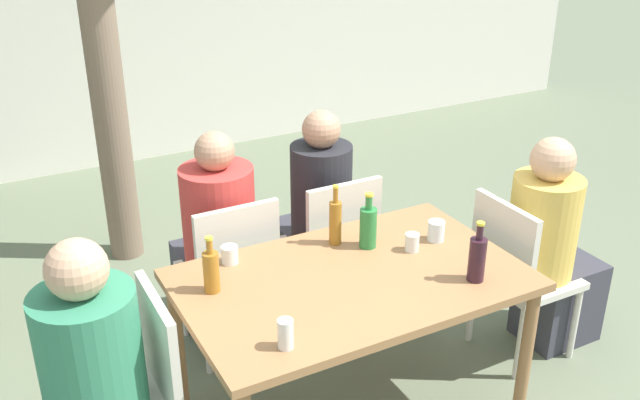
{
  "coord_description": "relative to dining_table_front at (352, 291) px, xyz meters",
  "views": [
    {
      "loc": [
        -1.41,
        -2.33,
        2.38
      ],
      "look_at": [
        0.0,
        0.3,
        1.01
      ],
      "focal_mm": 40.0,
      "sensor_mm": 36.0,
      "label": 1
    }
  ],
  "objects": [
    {
      "name": "cafe_building_wall",
      "position": [
        0.0,
        3.84,
        0.72
      ],
      "size": [
        10.0,
        0.08,
        2.8
      ],
      "color": "silver",
      "rests_on": "ground_plane"
    },
    {
      "name": "drinking_glass_0",
      "position": [
        -0.43,
        0.37,
        0.12
      ],
      "size": [
        0.08,
        0.08,
        0.08
      ],
      "color": "silver",
      "rests_on": "dining_table_front"
    },
    {
      "name": "drinking_glass_2",
      "position": [
        0.37,
        0.07,
        0.12
      ],
      "size": [
        0.07,
        0.07,
        0.09
      ],
      "color": "silver",
      "rests_on": "dining_table_front"
    },
    {
      "name": "amber_bottle_3",
      "position": [
        -0.59,
        0.18,
        0.18
      ],
      "size": [
        0.07,
        0.07,
        0.26
      ],
      "color": "#9E661E",
      "rests_on": "dining_table_front"
    },
    {
      "name": "amber_bottle_1",
      "position": [
        0.09,
        0.31,
        0.2
      ],
      "size": [
        0.06,
        0.06,
        0.3
      ],
      "color": "#9E661E",
      "rests_on": "dining_table_front"
    },
    {
      "name": "drinking_glass_3",
      "position": [
        -0.48,
        -0.33,
        0.14
      ],
      "size": [
        0.06,
        0.06,
        0.12
      ],
      "color": "silver",
      "rests_on": "dining_table_front"
    },
    {
      "name": "dining_table_front",
      "position": [
        0.0,
        0.0,
        0.0
      ],
      "size": [
        1.52,
        0.94,
        0.76
      ],
      "color": "#996B42",
      "rests_on": "ground_plane"
    },
    {
      "name": "patio_chair_3",
      "position": [
        0.3,
        0.7,
        -0.16
      ],
      "size": [
        0.44,
        0.44,
        0.92
      ],
      "rotation": [
        0.0,
        0.0,
        3.14
      ],
      "color": "beige",
      "rests_on": "ground_plane"
    },
    {
      "name": "patio_chair_2",
      "position": [
        -0.3,
        0.7,
        -0.16
      ],
      "size": [
        0.44,
        0.44,
        0.92
      ],
      "rotation": [
        0.0,
        0.0,
        3.14
      ],
      "color": "beige",
      "rests_on": "ground_plane"
    },
    {
      "name": "patio_chair_0",
      "position": [
        -0.99,
        0.0,
        -0.16
      ],
      "size": [
        0.44,
        0.44,
        0.92
      ],
      "rotation": [
        0.0,
        0.0,
        -1.57
      ],
      "color": "beige",
      "rests_on": "ground_plane"
    },
    {
      "name": "person_seated_0",
      "position": [
        -1.22,
        -0.0,
        -0.13
      ],
      "size": [
        0.59,
        0.39,
        1.22
      ],
      "rotation": [
        0.0,
        0.0,
        -1.57
      ],
      "color": "#383842",
      "rests_on": "ground_plane"
    },
    {
      "name": "person_seated_1",
      "position": [
        1.22,
        -0.0,
        -0.13
      ],
      "size": [
        0.58,
        0.36,
        1.22
      ],
      "rotation": [
        0.0,
        0.0,
        1.57
      ],
      "color": "#383842",
      "rests_on": "ground_plane"
    },
    {
      "name": "patio_chair_1",
      "position": [
        0.99,
        0.0,
        -0.16
      ],
      "size": [
        0.44,
        0.44,
        0.92
      ],
      "rotation": [
        0.0,
        0.0,
        1.57
      ],
      "color": "beige",
      "rests_on": "ground_plane"
    },
    {
      "name": "drinking_glass_1",
      "position": [
        0.53,
        0.1,
        0.13
      ],
      "size": [
        0.08,
        0.08,
        0.1
      ],
      "color": "silver",
      "rests_on": "dining_table_front"
    },
    {
      "name": "person_seated_3",
      "position": [
        0.3,
        0.94,
        -0.12
      ],
      "size": [
        0.34,
        0.57,
        1.24
      ],
      "rotation": [
        0.0,
        0.0,
        3.14
      ],
      "color": "#383842",
      "rests_on": "ground_plane"
    },
    {
      "name": "person_seated_2",
      "position": [
        -0.3,
        0.94,
        -0.13
      ],
      "size": [
        0.38,
        0.59,
        1.22
      ],
      "rotation": [
        0.0,
        0.0,
        3.14
      ],
      "color": "#383842",
      "rests_on": "ground_plane"
    },
    {
      "name": "wine_bottle_2",
      "position": [
        0.46,
        -0.28,
        0.19
      ],
      "size": [
        0.08,
        0.08,
        0.28
      ],
      "color": "#331923",
      "rests_on": "dining_table_front"
    },
    {
      "name": "green_bottle_0",
      "position": [
        0.21,
        0.21,
        0.19
      ],
      "size": [
        0.08,
        0.08,
        0.28
      ],
      "color": "#287A38",
      "rests_on": "dining_table_front"
    }
  ]
}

